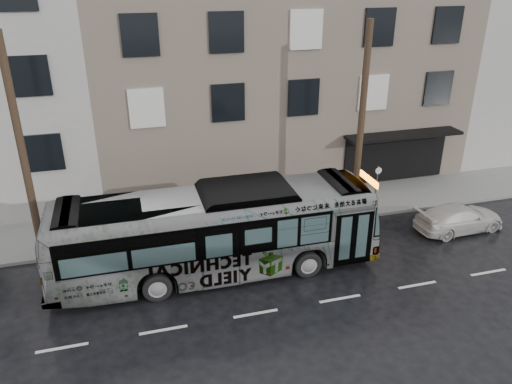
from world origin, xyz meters
TOP-DOWN VIEW (x-y plane):
  - ground at (0.00, 0.00)m, footprint 120.00×120.00m
  - sidewalk at (0.00, 4.90)m, footprint 90.00×3.60m
  - building_taupe at (5.00, 12.70)m, footprint 20.00×12.00m
  - utility_pole_front at (6.50, 3.30)m, footprint 0.30×0.30m
  - utility_pole_rear at (-7.50, 3.30)m, footprint 0.30×0.30m
  - sign_post at (7.60, 3.30)m, footprint 0.06×0.06m
  - bus at (-0.75, 0.52)m, footprint 12.66×3.01m
  - white_sedan at (10.61, 0.90)m, footprint 4.32×1.97m

SIDE VIEW (x-z plane):
  - ground at x=0.00m, z-range 0.00..0.00m
  - sidewalk at x=0.00m, z-range 0.00..0.15m
  - white_sedan at x=10.61m, z-range 0.00..1.23m
  - sign_post at x=7.60m, z-range 0.15..2.55m
  - bus at x=-0.75m, z-range 0.00..3.52m
  - utility_pole_front at x=6.50m, z-range 0.15..9.15m
  - utility_pole_rear at x=-7.50m, z-range 0.15..9.15m
  - building_taupe at x=5.00m, z-range 0.00..11.00m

